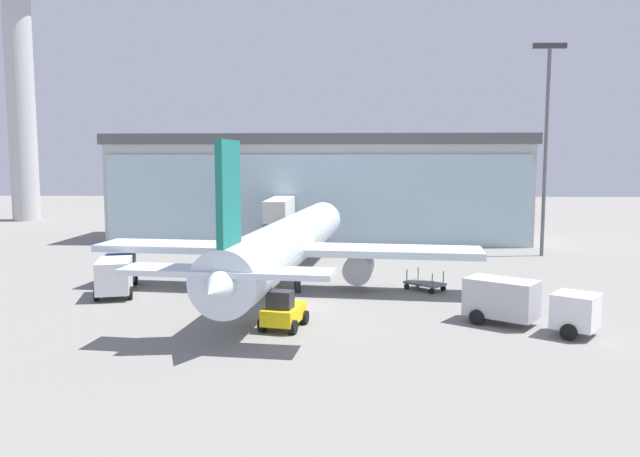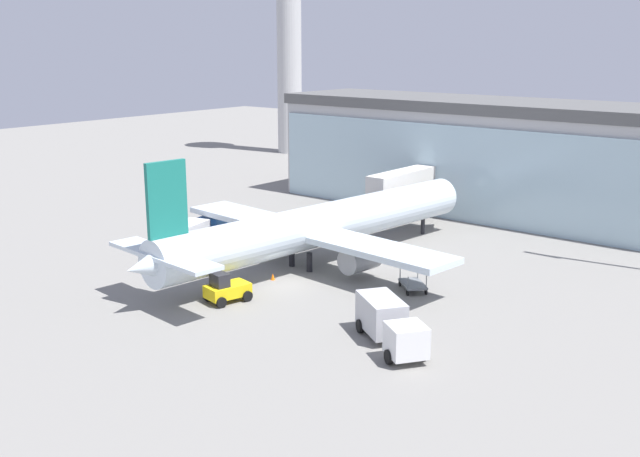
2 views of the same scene
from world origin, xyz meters
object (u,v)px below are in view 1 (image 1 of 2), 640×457
(airplane, at_px, (288,243))
(catering_truck, at_px, (116,273))
(apron_light_mast, at_px, (546,133))
(safety_cone_wingtip, at_px, (132,275))
(control_tower, at_px, (19,71))
(safety_cone_nose, at_px, (280,300))
(pushback_tug, at_px, (283,312))
(fuel_truck, at_px, (524,302))
(jet_bridge, at_px, (282,210))
(baggage_cart, at_px, (425,284))

(airplane, xyz_separation_m, catering_truck, (-12.23, -2.78, -1.88))
(apron_light_mast, height_order, safety_cone_wingtip, apron_light_mast)
(control_tower, bearing_deg, safety_cone_nose, -50.50)
(apron_light_mast, distance_m, airplane, 30.21)
(control_tower, xyz_separation_m, pushback_tug, (46.48, -61.43, -22.12))
(control_tower, height_order, airplane, control_tower)
(control_tower, xyz_separation_m, fuel_truck, (60.31, -60.71, -21.63))
(jet_bridge, xyz_separation_m, control_tower, (-43.47, 30.48, 18.84))
(jet_bridge, distance_m, fuel_truck, 34.71)
(fuel_truck, bearing_deg, airplane, 178.09)
(control_tower, relative_size, safety_cone_nose, 71.24)
(catering_truck, bearing_deg, safety_cone_wingtip, -6.62)
(jet_bridge, bearing_deg, baggage_cart, -147.19)
(catering_truck, xyz_separation_m, baggage_cart, (22.43, 1.76, -0.97))
(apron_light_mast, height_order, baggage_cart, apron_light_mast)
(jet_bridge, height_order, apron_light_mast, apron_light_mast)
(jet_bridge, xyz_separation_m, fuel_truck, (16.84, -30.23, -2.79))
(apron_light_mast, distance_m, safety_cone_wingtip, 41.14)
(safety_cone_wingtip, bearing_deg, fuel_truck, -26.30)
(pushback_tug, bearing_deg, fuel_truck, -73.76)
(control_tower, height_order, fuel_truck, control_tower)
(control_tower, distance_m, safety_cone_wingtip, 61.77)
(apron_light_mast, distance_m, baggage_cart, 24.84)
(fuel_truck, distance_m, pushback_tug, 13.86)
(airplane, bearing_deg, pushback_tug, -169.78)
(apron_light_mast, bearing_deg, catering_truck, -152.69)
(pushback_tug, relative_size, safety_cone_nose, 6.41)
(catering_truck, relative_size, baggage_cart, 2.42)
(airplane, distance_m, catering_truck, 12.68)
(safety_cone_nose, bearing_deg, pushback_tug, -82.69)
(jet_bridge, distance_m, airplane, 19.33)
(baggage_cart, xyz_separation_m, safety_cone_wingtip, (-23.16, 3.57, -0.23))
(airplane, bearing_deg, apron_light_mast, -49.77)
(safety_cone_wingtip, bearing_deg, catering_truck, -82.24)
(jet_bridge, distance_m, safety_cone_wingtip, 20.16)
(fuel_truck, bearing_deg, pushback_tug, -141.72)
(fuel_truck, bearing_deg, jet_bridge, 154.40)
(jet_bridge, distance_m, catering_truck, 24.26)
(control_tower, distance_m, apron_light_mast, 78.29)
(safety_cone_nose, bearing_deg, fuel_truck, -19.82)
(jet_bridge, bearing_deg, airplane, -172.14)
(baggage_cart, xyz_separation_m, pushback_tug, (-9.48, -10.76, 0.47))
(baggage_cart, bearing_deg, pushback_tug, 90.82)
(control_tower, height_order, catering_truck, control_tower)
(fuel_truck, bearing_deg, baggage_cart, 148.75)
(jet_bridge, bearing_deg, catering_truck, 156.71)
(airplane, bearing_deg, safety_cone_wingtip, 85.54)
(jet_bridge, relative_size, safety_cone_wingtip, 25.74)
(catering_truck, relative_size, safety_cone_wingtip, 13.85)
(airplane, height_order, pushback_tug, airplane)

